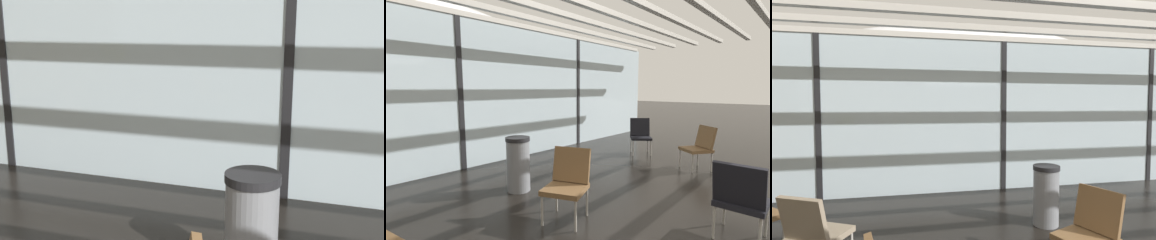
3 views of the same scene
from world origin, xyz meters
The scene contains 4 objects.
glass_curtain_wall centered at (0.00, 5.20, 1.50)m, with size 14.00×0.08×3.00m, color silver.
window_mullion_0 centered at (-3.50, 5.20, 1.50)m, with size 0.10×0.12×3.00m, color black.
window_mullion_1 centered at (0.00, 5.20, 1.50)m, with size 0.10×0.12×3.00m, color black.
trash_bin centered at (0.01, 3.36, 0.43)m, with size 0.38×0.38×0.86m.
Camera 1 is at (0.56, 0.51, 1.85)m, focal length 42.78 mm.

